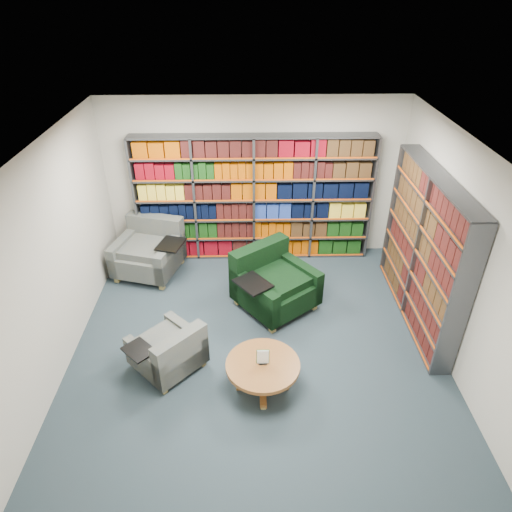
{
  "coord_description": "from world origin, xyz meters",
  "views": [
    {
      "loc": [
        -0.12,
        -4.77,
        4.42
      ],
      "look_at": [
        0.0,
        0.6,
        1.05
      ],
      "focal_mm": 32.0,
      "sensor_mm": 36.0,
      "label": 1
    }
  ],
  "objects_px": {
    "chair_green_right": "(271,283)",
    "chair_teal_front": "(170,353)",
    "chair_teal_left": "(151,251)",
    "coffee_table": "(263,369)"
  },
  "relations": [
    {
      "from": "chair_teal_left",
      "to": "coffee_table",
      "type": "bearing_deg",
      "value": -56.24
    },
    {
      "from": "chair_teal_front",
      "to": "chair_green_right",
      "type": "bearing_deg",
      "value": 45.18
    },
    {
      "from": "chair_teal_left",
      "to": "coffee_table",
      "type": "distance_m",
      "value": 3.28
    },
    {
      "from": "coffee_table",
      "to": "chair_teal_front",
      "type": "bearing_deg",
      "value": 163.15
    },
    {
      "from": "chair_green_right",
      "to": "chair_teal_front",
      "type": "height_order",
      "value": "chair_green_right"
    },
    {
      "from": "chair_green_right",
      "to": "chair_teal_front",
      "type": "relative_size",
      "value": 1.31
    },
    {
      "from": "chair_teal_left",
      "to": "chair_green_right",
      "type": "relative_size",
      "value": 0.91
    },
    {
      "from": "chair_teal_left",
      "to": "chair_green_right",
      "type": "distance_m",
      "value": 2.25
    },
    {
      "from": "chair_teal_front",
      "to": "coffee_table",
      "type": "distance_m",
      "value": 1.22
    },
    {
      "from": "chair_teal_left",
      "to": "chair_teal_front",
      "type": "xyz_separation_m",
      "value": [
        0.65,
        -2.37,
        -0.08
      ]
    }
  ]
}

